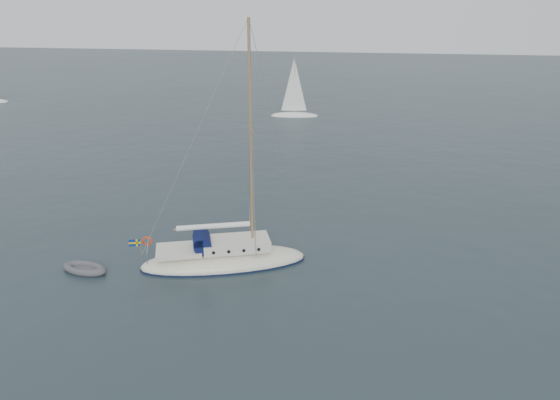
# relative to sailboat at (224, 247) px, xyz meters

# --- Properties ---
(ground) EXTENTS (300.00, 300.00, 0.00)m
(ground) POSITION_rel_sailboat_xyz_m (3.43, -1.20, -1.04)
(ground) COLOR black
(ground) RESTS_ON ground
(sailboat) EXTENTS (9.68, 2.90, 13.78)m
(sailboat) POSITION_rel_sailboat_xyz_m (0.00, 0.00, 0.00)
(sailboat) COLOR white
(sailboat) RESTS_ON ground
(dinghy) EXTENTS (2.71, 1.23, 0.39)m
(dinghy) POSITION_rel_sailboat_xyz_m (-7.25, -2.26, -0.87)
(dinghy) COLOR #49484D
(dinghy) RESTS_ON ground
(distant_yacht_c) EXTENTS (6.21, 3.31, 8.22)m
(distant_yacht_c) POSITION_rel_sailboat_xyz_m (-3.10, 43.54, 2.47)
(distant_yacht_c) COLOR white
(distant_yacht_c) RESTS_ON ground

